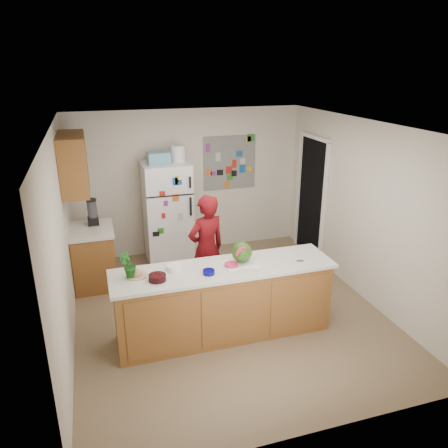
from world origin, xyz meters
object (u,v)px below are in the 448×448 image
object	(u,v)px
person	(207,249)
watermelon	(242,252)
cherry_bowl	(157,278)
refrigerator	(168,213)

from	to	relation	value
person	watermelon	bearing A→B (deg)	87.62
person	cherry_bowl	distance (m)	1.30
refrigerator	watermelon	world-z (taller)	refrigerator
refrigerator	watermelon	bearing A→B (deg)	-77.77
person	cherry_bowl	bearing A→B (deg)	32.23
refrigerator	cherry_bowl	world-z (taller)	refrigerator
refrigerator	watermelon	distance (m)	2.37
person	cherry_bowl	xyz separation A→B (m)	(-0.83, -0.99, 0.17)
watermelon	refrigerator	bearing A→B (deg)	102.23
refrigerator	person	world-z (taller)	refrigerator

